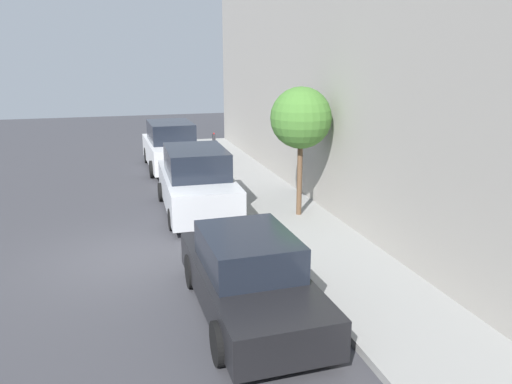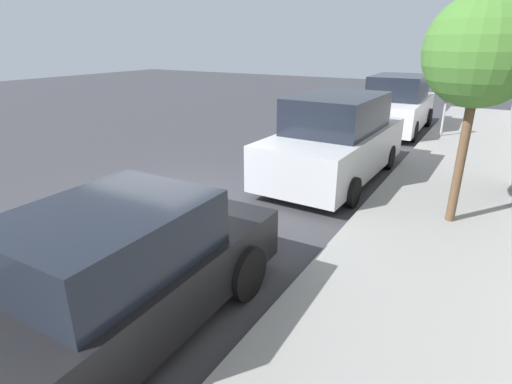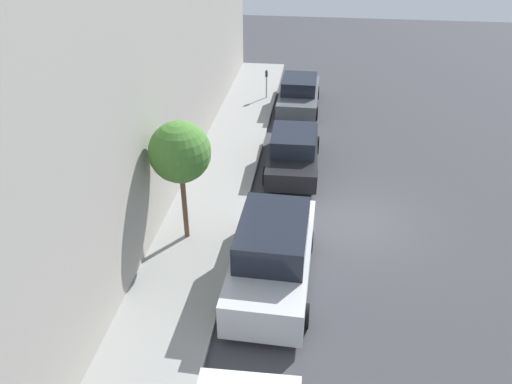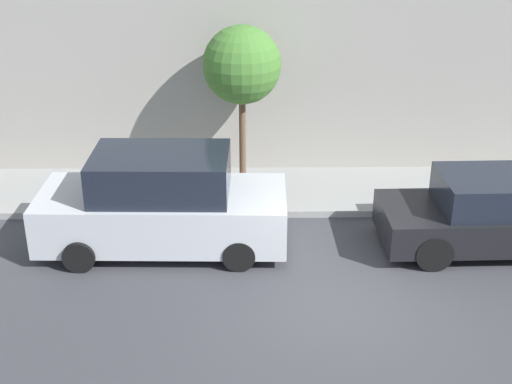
{
  "view_description": "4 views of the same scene",
  "coord_description": "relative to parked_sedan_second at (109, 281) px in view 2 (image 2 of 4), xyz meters",
  "views": [
    {
      "loc": [
        -0.04,
        -11.46,
        4.66
      ],
      "look_at": [
        3.64,
        1.37,
        1.0
      ],
      "focal_mm": 35.0,
      "sensor_mm": 36.0,
      "label": 1
    },
    {
      "loc": [
        5.37,
        -5.64,
        3.12
      ],
      "look_at": [
        2.51,
        -0.84,
        1.0
      ],
      "focal_mm": 28.0,
      "sensor_mm": 36.0,
      "label": 2
    },
    {
      "loc": [
        1.4,
        13.49,
        9.12
      ],
      "look_at": [
        3.11,
        0.24,
        1.0
      ],
      "focal_mm": 35.0,
      "sensor_mm": 36.0,
      "label": 3
    },
    {
      "loc": [
        -10.25,
        1.53,
        6.93
      ],
      "look_at": [
        2.67,
        1.36,
        1.0
      ],
      "focal_mm": 50.0,
      "sensor_mm": 36.0,
      "label": 4
    }
  ],
  "objects": [
    {
      "name": "ground_plane",
      "position": [
        -2.16,
        3.31,
        -0.72
      ],
      "size": [
        60.0,
        60.0,
        0.0
      ],
      "primitive_type": "plane",
      "color": "#38383D"
    },
    {
      "name": "sidewalk",
      "position": [
        2.58,
        3.31,
        -0.65
      ],
      "size": [
        2.47,
        32.0,
        0.15
      ],
      "color": "gray",
      "rests_on": "ground_plane"
    },
    {
      "name": "parked_sedan_second",
      "position": [
        0.0,
        0.0,
        0.0
      ],
      "size": [
        1.92,
        4.54,
        1.54
      ],
      "color": "black",
      "rests_on": "ground_plane"
    },
    {
      "name": "parked_suv_third",
      "position": [
        0.12,
        6.5,
        0.21
      ],
      "size": [
        2.08,
        4.85,
        1.98
      ],
      "color": "#B7BABF",
      "rests_on": "ground_plane"
    },
    {
      "name": "parked_suv_fourth",
      "position": [
        0.09,
        12.87,
        0.21
      ],
      "size": [
        2.08,
        4.85,
        1.98
      ],
      "color": "silver",
      "rests_on": "ground_plane"
    },
    {
      "name": "parking_meter_far",
      "position": [
        1.79,
        12.1,
        0.3
      ],
      "size": [
        0.11,
        0.15,
        1.41
      ],
      "color": "#ADADB2",
      "rests_on": "sidewalk"
    },
    {
      "name": "street_tree",
      "position": [
        2.87,
        4.95,
        2.24
      ],
      "size": [
        1.73,
        1.73,
        3.69
      ],
      "color": "brown",
      "rests_on": "sidewalk"
    }
  ]
}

